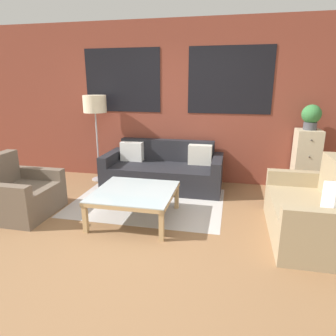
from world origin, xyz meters
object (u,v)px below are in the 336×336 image
Objects in this scene: drawer_cabinet at (305,162)px; potted_plant at (311,116)px; floor_lamp at (95,107)px; settee_vintage at (312,213)px; armchair_corner at (20,195)px; couch_dark at (163,171)px; coffee_table at (135,194)px.

potted_plant reaches higher than drawer_cabinet.
drawer_cabinet is at bearing 1.32° from floor_lamp.
potted_plant is (0.23, 1.61, 0.95)m from settee_vintage.
potted_plant is (0.00, 0.00, 0.74)m from drawer_cabinet.
floor_lamp is at bearing 155.64° from settee_vintage.
armchair_corner is 0.58× the size of floor_lamp.
potted_plant is at bearing 5.18° from couch_dark.
potted_plant reaches higher than armchair_corner.
couch_dark is 1.37m from coffee_table.
couch_dark is at bearing -174.82° from drawer_cabinet.
floor_lamp is at bearing -178.68° from drawer_cabinet.
drawer_cabinet is 0.74m from potted_plant.
floor_lamp reaches higher than armchair_corner.
potted_plant is at bearing 81.77° from settee_vintage.
coffee_table is (1.60, 0.16, 0.08)m from armchair_corner.
drawer_cabinet reaches higher than couch_dark.
settee_vintage is at bearing -33.67° from couch_dark.
floor_lamp reaches higher than potted_plant.
drawer_cabinet is at bearing 5.18° from couch_dark.
coffee_table is 2.15m from floor_lamp.
armchair_corner is at bearing -174.20° from coffee_table.
drawer_cabinet reaches higher than coffee_table.
coffee_table is at bearing -93.05° from couch_dark.
armchair_corner is 0.88× the size of coffee_table.
settee_vintage is at bearing -98.23° from drawer_cabinet.
floor_lamp is 3.97× the size of potted_plant.
drawer_cabinet is (4.00, 1.74, 0.25)m from armchair_corner.
couch_dark is 2.24× the size of armchair_corner.
armchair_corner is at bearing -137.60° from couch_dark.
coffee_table is 0.66× the size of floor_lamp.
floor_lamp is (0.40, 1.65, 1.07)m from armchair_corner.
armchair_corner is at bearing -156.52° from drawer_cabinet.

